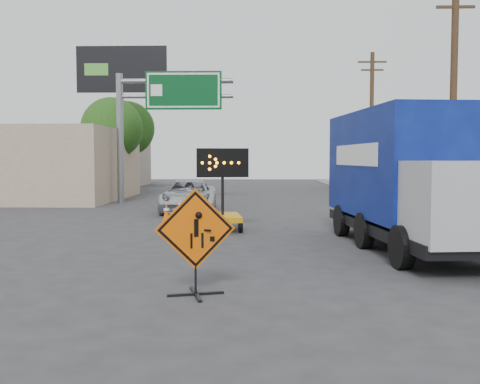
{
  "coord_description": "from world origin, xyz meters",
  "views": [
    {
      "loc": [
        0.67,
        -10.19,
        2.35
      ],
      "look_at": [
        0.31,
        2.24,
        1.57
      ],
      "focal_mm": 40.0,
      "sensor_mm": 36.0,
      "label": 1
    }
  ],
  "objects_px": {
    "construction_sign": "(195,239)",
    "arrow_board": "(223,212)",
    "box_truck": "(406,186)",
    "pickup_truck": "(189,196)"
  },
  "relations": [
    {
      "from": "construction_sign",
      "to": "box_truck",
      "type": "distance_m",
      "value": 7.07
    },
    {
      "from": "construction_sign",
      "to": "box_truck",
      "type": "xyz_separation_m",
      "value": [
        4.96,
        4.99,
        0.67
      ]
    },
    {
      "from": "arrow_board",
      "to": "construction_sign",
      "type": "bearing_deg",
      "value": -97.55
    },
    {
      "from": "construction_sign",
      "to": "arrow_board",
      "type": "distance_m",
      "value": 8.34
    },
    {
      "from": "arrow_board",
      "to": "box_truck",
      "type": "xyz_separation_m",
      "value": [
        5.0,
        -3.33,
        1.03
      ]
    },
    {
      "from": "construction_sign",
      "to": "arrow_board",
      "type": "xyz_separation_m",
      "value": [
        -0.05,
        8.33,
        -0.36
      ]
    },
    {
      "from": "pickup_truck",
      "to": "box_truck",
      "type": "relative_size",
      "value": 0.64
    },
    {
      "from": "construction_sign",
      "to": "box_truck",
      "type": "relative_size",
      "value": 0.24
    },
    {
      "from": "pickup_truck",
      "to": "construction_sign",
      "type": "bearing_deg",
      "value": -85.71
    },
    {
      "from": "arrow_board",
      "to": "pickup_truck",
      "type": "bearing_deg",
      "value": 99.35
    }
  ]
}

